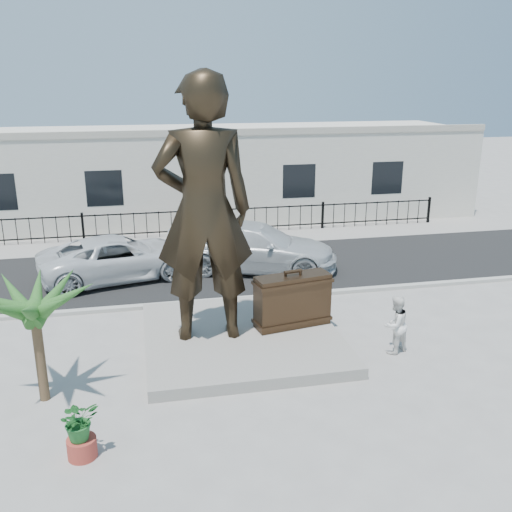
{
  "coord_description": "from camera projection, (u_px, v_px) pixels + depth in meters",
  "views": [
    {
      "loc": [
        -3.02,
        -12.43,
        6.95
      ],
      "look_at": [
        0.0,
        2.0,
        2.3
      ],
      "focal_mm": 40.0,
      "sensor_mm": 36.0,
      "label": 1
    }
  ],
  "objects": [
    {
      "name": "ground",
      "position": [
        272.0,
        367.0,
        14.28
      ],
      "size": [
        100.0,
        100.0,
        0.0
      ],
      "primitive_type": "plane",
      "color": "#9E9991",
      "rests_on": "ground"
    },
    {
      "name": "street",
      "position": [
        224.0,
        267.0,
        21.75
      ],
      "size": [
        40.0,
        7.0,
        0.01
      ],
      "primitive_type": "cube",
      "color": "black",
      "rests_on": "ground"
    },
    {
      "name": "curb",
      "position": [
        240.0,
        299.0,
        18.47
      ],
      "size": [
        40.0,
        0.25,
        0.12
      ],
      "primitive_type": "cube",
      "color": "#A5A399",
      "rests_on": "ground"
    },
    {
      "name": "far_sidewalk",
      "position": [
        210.0,
        239.0,
        25.48
      ],
      "size": [
        40.0,
        2.5,
        0.02
      ],
      "primitive_type": "cube",
      "color": "#9E9991",
      "rests_on": "ground"
    },
    {
      "name": "plinth",
      "position": [
        242.0,
        338.0,
        15.54
      ],
      "size": [
        5.2,
        5.2,
        0.3
      ],
      "primitive_type": "cube",
      "color": "gray",
      "rests_on": "ground"
    },
    {
      "name": "fence",
      "position": [
        208.0,
        222.0,
        26.05
      ],
      "size": [
        22.0,
        0.1,
        1.2
      ],
      "primitive_type": "cube",
      "color": "black",
      "rests_on": "ground"
    },
    {
      "name": "building",
      "position": [
        197.0,
        173.0,
        29.49
      ],
      "size": [
        28.0,
        7.0,
        4.4
      ],
      "primitive_type": "cube",
      "color": "silver",
      "rests_on": "ground"
    },
    {
      "name": "statue",
      "position": [
        204.0,
        211.0,
        14.36
      ],
      "size": [
        2.56,
        1.73,
        6.85
      ],
      "primitive_type": "imported",
      "rotation": [
        0.0,
        0.0,
        3.1
      ],
      "color": "black",
      "rests_on": "plinth"
    },
    {
      "name": "suitcase",
      "position": [
        292.0,
        300.0,
        15.76
      ],
      "size": [
        2.17,
        1.03,
        1.47
      ],
      "primitive_type": "cube",
      "rotation": [
        0.0,
        0.0,
        0.18
      ],
      "color": "#352416",
      "rests_on": "plinth"
    },
    {
      "name": "tourist",
      "position": [
        395.0,
        325.0,
        14.82
      ],
      "size": [
        0.95,
        0.86,
        1.58
      ],
      "primitive_type": "imported",
      "rotation": [
        0.0,
        0.0,
        3.57
      ],
      "color": "white",
      "rests_on": "ground"
    },
    {
      "name": "car_white",
      "position": [
        119.0,
        258.0,
        20.32
      ],
      "size": [
        6.0,
        3.83,
        1.54
      ],
      "primitive_type": "imported",
      "rotation": [
        0.0,
        0.0,
        1.82
      ],
      "color": "silver",
      "rests_on": "street"
    },
    {
      "name": "car_silver",
      "position": [
        255.0,
        247.0,
        21.21
      ],
      "size": [
        6.55,
        4.31,
        1.76
      ],
      "primitive_type": "imported",
      "rotation": [
        0.0,
        0.0,
        1.24
      ],
      "color": "silver",
      "rests_on": "street"
    },
    {
      "name": "worker",
      "position": [
        193.0,
        220.0,
        25.0
      ],
      "size": [
        1.38,
        1.1,
        1.87
      ],
      "primitive_type": "imported",
      "rotation": [
        0.0,
        0.0,
        0.38
      ],
      "color": "#E3470B",
      "rests_on": "far_sidewalk"
    },
    {
      "name": "palm_tree",
      "position": [
        45.0,
        399.0,
        12.86
      ],
      "size": [
        1.8,
        1.8,
        3.2
      ],
      "primitive_type": null,
      "color": "#27561F",
      "rests_on": "ground"
    },
    {
      "name": "planter",
      "position": [
        82.0,
        448.0,
        10.85
      ],
      "size": [
        0.56,
        0.56,
        0.4
      ],
      "primitive_type": "cylinder",
      "color": "#A4372B",
      "rests_on": "ground"
    },
    {
      "name": "shrub",
      "position": [
        79.0,
        420.0,
        10.67
      ],
      "size": [
        0.9,
        0.84,
        0.8
      ],
      "primitive_type": "imported",
      "rotation": [
        0.0,
        0.0,
        0.36
      ],
      "color": "#1F6126",
      "rests_on": "planter"
    }
  ]
}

